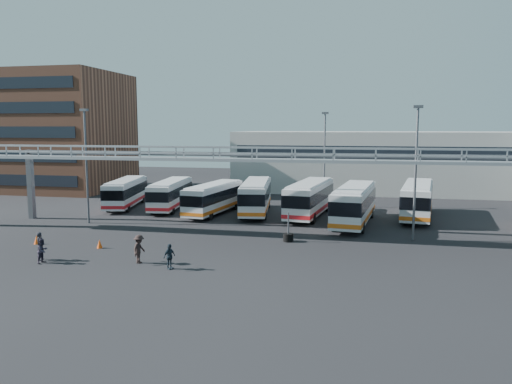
% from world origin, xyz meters
% --- Properties ---
extents(ground, '(140.00, 140.00, 0.00)m').
position_xyz_m(ground, '(0.00, 0.00, 0.00)').
color(ground, black).
rests_on(ground, ground).
extents(gantry, '(51.40, 5.15, 7.10)m').
position_xyz_m(gantry, '(0.00, 5.87, 5.51)').
color(gantry, '#96999E').
rests_on(gantry, ground).
extents(apartment_building, '(18.00, 15.00, 16.00)m').
position_xyz_m(apartment_building, '(-34.00, 30.00, 8.00)').
color(apartment_building, brown).
rests_on(apartment_building, ground).
extents(warehouse, '(42.00, 14.00, 8.00)m').
position_xyz_m(warehouse, '(12.00, 38.00, 4.00)').
color(warehouse, '#9E9E99').
rests_on(warehouse, ground).
extents(light_pole_left, '(0.70, 0.35, 10.21)m').
position_xyz_m(light_pole_left, '(-16.00, 8.00, 5.73)').
color(light_pole_left, '#4C4F54').
rests_on(light_pole_left, ground).
extents(light_pole_mid, '(0.70, 0.35, 10.21)m').
position_xyz_m(light_pole_mid, '(12.00, 7.00, 5.73)').
color(light_pole_mid, '#4C4F54').
rests_on(light_pole_mid, ground).
extents(light_pole_back, '(0.70, 0.35, 10.21)m').
position_xyz_m(light_pole_back, '(4.00, 22.00, 5.73)').
color(light_pole_back, '#4C4F54').
rests_on(light_pole_back, ground).
extents(bus_1, '(4.27, 10.26, 3.04)m').
position_xyz_m(bus_1, '(-16.80, 16.93, 1.68)').
color(bus_1, silver).
rests_on(bus_1, ground).
extents(bus_2, '(3.46, 10.21, 3.04)m').
position_xyz_m(bus_2, '(-11.63, 16.81, 1.68)').
color(bus_2, silver).
rests_on(bus_2, ground).
extents(bus_3, '(3.54, 10.26, 3.05)m').
position_xyz_m(bus_3, '(-6.30, 14.88, 1.69)').
color(bus_3, silver).
rests_on(bus_3, ground).
extents(bus_4, '(3.96, 11.04, 3.28)m').
position_xyz_m(bus_4, '(-2.30, 16.08, 1.82)').
color(bus_4, silver).
rests_on(bus_4, ground).
extents(bus_5, '(3.84, 11.34, 3.38)m').
position_xyz_m(bus_5, '(3.15, 15.53, 1.87)').
color(bus_5, silver).
rests_on(bus_5, ground).
extents(bus_6, '(3.89, 11.57, 3.45)m').
position_xyz_m(bus_6, '(7.44, 12.37, 1.91)').
color(bus_6, silver).
rests_on(bus_6, ground).
extents(bus_7, '(4.03, 11.31, 3.36)m').
position_xyz_m(bus_7, '(13.24, 16.86, 1.86)').
color(bus_7, silver).
rests_on(bus_7, ground).
extents(pedestrian_a, '(0.46, 0.69, 1.85)m').
position_xyz_m(pedestrian_a, '(-12.20, -4.19, 0.93)').
color(pedestrian_a, black).
rests_on(pedestrian_a, ground).
extents(pedestrian_b, '(0.69, 0.84, 1.59)m').
position_xyz_m(pedestrian_b, '(-11.64, -4.79, 0.80)').
color(pedestrian_b, '#292432').
rests_on(pedestrian_b, ground).
extents(pedestrian_c, '(0.74, 1.22, 1.83)m').
position_xyz_m(pedestrian_c, '(-5.61, -3.53, 0.91)').
color(pedestrian_c, black).
rests_on(pedestrian_c, ground).
extents(pedestrian_d, '(0.71, 0.99, 1.56)m').
position_xyz_m(pedestrian_d, '(-3.23, -4.38, 0.78)').
color(pedestrian_d, '#1B2731').
rests_on(pedestrian_d, ground).
extents(cone_left, '(0.51, 0.51, 0.66)m').
position_xyz_m(cone_left, '(-15.35, -0.27, 0.33)').
color(cone_left, '#EC4B0D').
rests_on(cone_left, ground).
extents(cone_right, '(0.41, 0.41, 0.62)m').
position_xyz_m(cone_right, '(-10.15, -0.44, 0.31)').
color(cone_right, '#EC4B0D').
rests_on(cone_right, ground).
extents(tire_stack, '(0.78, 0.78, 2.21)m').
position_xyz_m(tire_stack, '(2.73, 4.50, 0.37)').
color(tire_stack, black).
rests_on(tire_stack, ground).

